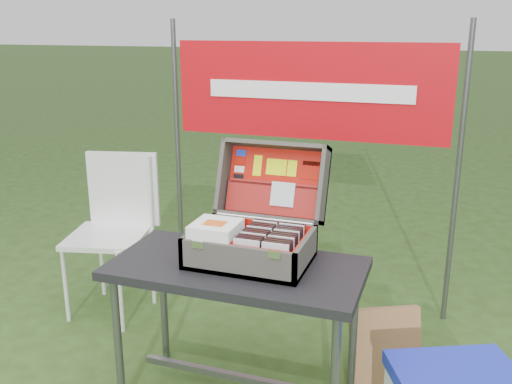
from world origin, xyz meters
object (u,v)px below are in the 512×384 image
at_px(table, 237,334).
at_px(suitcase, 255,208).
at_px(cardboard_box, 385,345).
at_px(chair, 107,239).

bearing_deg(table, suitcase, 67.02).
xyz_separation_m(suitcase, cardboard_box, (0.57, 0.28, -0.72)).
distance_m(table, chair, 1.16).
bearing_deg(cardboard_box, chair, 147.85).
bearing_deg(table, cardboard_box, 32.43).
relative_size(table, cardboard_box, 3.00).
distance_m(table, suitcase, 0.58).
height_order(table, cardboard_box, table).
relative_size(table, suitcase, 2.07).
xyz_separation_m(suitcase, chair, (-1.06, 0.43, -0.43)).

